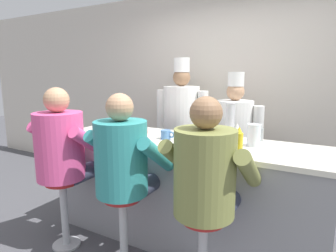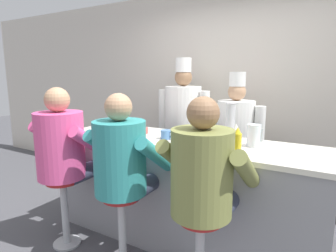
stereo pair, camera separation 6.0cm
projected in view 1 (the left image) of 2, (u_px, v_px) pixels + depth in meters
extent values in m
cube|color=beige|center=(228.00, 94.00, 3.68)|extent=(10.00, 0.06, 2.70)
cube|color=gray|center=(184.00, 193.00, 2.70)|extent=(2.48, 0.70, 0.97)
cube|color=silver|center=(184.00, 142.00, 2.61)|extent=(2.53, 0.73, 0.04)
cylinder|color=red|center=(236.00, 141.00, 2.15)|extent=(0.06, 0.06, 0.18)
cone|color=white|center=(237.00, 126.00, 2.13)|extent=(0.05, 0.05, 0.05)
cylinder|color=yellow|center=(239.00, 145.00, 2.06)|extent=(0.06, 0.06, 0.17)
cone|color=yellow|center=(239.00, 130.00, 2.04)|extent=(0.05, 0.05, 0.05)
cylinder|color=orange|center=(199.00, 139.00, 2.32)|extent=(0.04, 0.04, 0.14)
cylinder|color=#287F2D|center=(199.00, 130.00, 2.31)|extent=(0.03, 0.03, 0.01)
cylinder|color=silver|center=(254.00, 135.00, 2.35)|extent=(0.12, 0.12, 0.19)
cube|color=silver|center=(262.00, 135.00, 2.31)|extent=(0.01, 0.01, 0.11)
cylinder|color=white|center=(100.00, 133.00, 2.84)|extent=(0.28, 0.28, 0.02)
ellipsoid|color=#E0BC60|center=(100.00, 131.00, 2.83)|extent=(0.12, 0.10, 0.03)
cylinder|color=#B24C47|center=(140.00, 131.00, 2.87)|extent=(0.15, 0.15, 0.06)
cylinder|color=#4C7AB2|center=(166.00, 134.00, 2.62)|extent=(0.09, 0.09, 0.08)
torus|color=#4C7AB2|center=(171.00, 135.00, 2.59)|extent=(0.06, 0.02, 0.06)
cylinder|color=#B7BABF|center=(230.00, 121.00, 2.63)|extent=(0.09, 0.09, 0.33)
cylinder|color=silver|center=(231.00, 103.00, 2.60)|extent=(0.09, 0.09, 0.01)
cylinder|color=#B2B5BA|center=(67.00, 244.00, 2.67)|extent=(0.26, 0.26, 0.02)
cylinder|color=#B2B5BA|center=(64.00, 212.00, 2.62)|extent=(0.07, 0.07, 0.64)
cylinder|color=red|center=(62.00, 180.00, 2.56)|extent=(0.30, 0.30, 0.05)
cylinder|color=#33384C|center=(72.00, 168.00, 2.78)|extent=(0.16, 0.42, 0.16)
cylinder|color=#33384C|center=(87.00, 171.00, 2.68)|extent=(0.16, 0.42, 0.16)
cylinder|color=#E54C8C|center=(60.00, 146.00, 2.50)|extent=(0.42, 0.42, 0.60)
cylinder|color=#E54C8C|center=(51.00, 137.00, 2.73)|extent=(0.11, 0.46, 0.37)
cylinder|color=#E54C8C|center=(91.00, 143.00, 2.47)|extent=(0.11, 0.46, 0.37)
sphere|color=tan|center=(56.00, 100.00, 2.43)|extent=(0.22, 0.22, 0.22)
cylinder|color=#B2B5BA|center=(123.00, 232.00, 2.29)|extent=(0.07, 0.07, 0.64)
cylinder|color=red|center=(122.00, 196.00, 2.23)|extent=(0.30, 0.30, 0.05)
cylinder|color=#33384C|center=(128.00, 181.00, 2.45)|extent=(0.15, 0.41, 0.15)
cylinder|color=#33384C|center=(147.00, 185.00, 2.35)|extent=(0.15, 0.41, 0.15)
cylinder|color=teal|center=(121.00, 158.00, 2.17)|extent=(0.41, 0.41, 0.58)
cylinder|color=teal|center=(106.00, 147.00, 2.39)|extent=(0.11, 0.44, 0.35)
cylinder|color=teal|center=(157.00, 155.00, 2.15)|extent=(0.11, 0.44, 0.35)
sphere|color=tan|center=(120.00, 107.00, 2.10)|extent=(0.21, 0.21, 0.21)
cylinder|color=red|center=(203.00, 217.00, 1.90)|extent=(0.30, 0.30, 0.05)
cylinder|color=#33384C|center=(201.00, 197.00, 2.12)|extent=(0.15, 0.41, 0.15)
cylinder|color=#33384C|center=(228.00, 203.00, 2.02)|extent=(0.15, 0.41, 0.15)
cylinder|color=olive|center=(205.00, 173.00, 1.84)|extent=(0.41, 0.41, 0.58)
cylinder|color=olive|center=(178.00, 158.00, 2.06)|extent=(0.11, 0.44, 0.35)
cylinder|color=olive|center=(249.00, 170.00, 1.82)|extent=(0.11, 0.44, 0.35)
sphere|color=#8C6647|center=(206.00, 113.00, 1.77)|extent=(0.21, 0.21, 0.21)
cube|color=#232328|center=(181.00, 166.00, 3.68)|extent=(0.35, 0.19, 0.83)
cube|color=white|center=(179.00, 155.00, 3.60)|extent=(0.31, 0.02, 0.50)
cylinder|color=white|center=(181.00, 111.00, 3.55)|extent=(0.45, 0.45, 0.63)
sphere|color=#8C6647|center=(182.00, 77.00, 3.47)|extent=(0.22, 0.22, 0.22)
cylinder|color=white|center=(182.00, 65.00, 3.45)|extent=(0.19, 0.19, 0.17)
cylinder|color=white|center=(162.00, 110.00, 3.69)|extent=(0.13, 0.13, 0.53)
cylinder|color=white|center=(203.00, 113.00, 3.41)|extent=(0.13, 0.13, 0.53)
cube|color=#232328|center=(232.00, 181.00, 3.27)|extent=(0.31, 0.17, 0.75)
cube|color=white|center=(231.00, 170.00, 3.20)|extent=(0.28, 0.02, 0.45)
cylinder|color=white|center=(234.00, 126.00, 3.15)|extent=(0.41, 0.41, 0.57)
sphere|color=tan|center=(235.00, 92.00, 3.09)|extent=(0.19, 0.19, 0.19)
cylinder|color=white|center=(236.00, 79.00, 3.06)|extent=(0.18, 0.18, 0.16)
cylinder|color=white|center=(212.00, 124.00, 3.28)|extent=(0.11, 0.11, 0.48)
cylinder|color=white|center=(258.00, 128.00, 3.03)|extent=(0.11, 0.11, 0.48)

